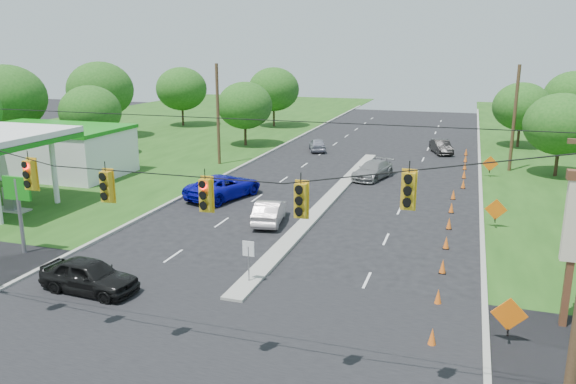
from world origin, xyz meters
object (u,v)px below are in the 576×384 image
(black_sedan, at_px, (89,276))
(white_sedan, at_px, (270,211))
(gas_station, at_px, (40,148))
(blue_pickup, at_px, (224,186))

(black_sedan, bearing_deg, white_sedan, -15.03)
(black_sedan, xyz_separation_m, white_sedan, (4.09, 11.84, -0.05))
(black_sedan, bearing_deg, gas_station, 49.34)
(black_sedan, xyz_separation_m, blue_pickup, (-0.95, 16.28, 0.08))
(black_sedan, height_order, blue_pickup, blue_pickup)
(black_sedan, relative_size, blue_pickup, 0.74)
(gas_station, relative_size, white_sedan, 4.59)
(blue_pickup, bearing_deg, gas_station, 13.67)
(gas_station, xyz_separation_m, blue_pickup, (16.39, -0.88, -1.73))
(gas_station, distance_m, black_sedan, 24.47)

